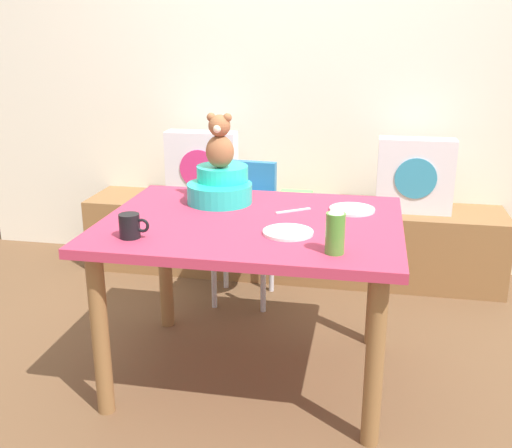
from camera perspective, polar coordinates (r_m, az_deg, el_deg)
The scene contains 15 objects.
ground_plane at distance 2.87m, azimuth -0.39°, elevation -13.86°, with size 8.00×8.00×0.00m, color brown.
back_wall at distance 3.92m, azimuth 3.99°, elevation 14.86°, with size 4.40×0.10×2.60m, color silver.
window_bench at distance 3.87m, azimuth 3.16°, elevation -1.39°, with size 2.60×0.44×0.46m, color olive.
pillow_floral_left at distance 3.84m, azimuth -5.12°, elevation 5.39°, with size 0.44×0.15×0.44m.
pillow_floral_right at distance 3.70m, azimuth 14.73°, elevation 4.41°, with size 0.44×0.15×0.44m.
book_stack at distance 3.78m, azimuth 3.75°, elevation 2.42°, with size 0.20×0.14×0.08m, color #60AC5E.
dining_table at distance 2.59m, azimuth -0.42°, elevation -1.77°, with size 1.25×0.96×0.74m.
highchair at distance 3.40m, azimuth -1.14°, elevation 1.05°, with size 0.34×0.47×0.79m.
infant_seat_teal at distance 2.81m, azimuth -3.36°, elevation 3.55°, with size 0.30×0.33×0.16m.
teddy_bear at distance 2.77m, azimuth -3.44°, elevation 7.68°, with size 0.13×0.12×0.25m.
ketchup_bottle at distance 2.17m, azimuth 7.46°, elevation -0.58°, with size 0.07×0.07×0.18m.
coffee_mug at distance 2.37m, azimuth -11.74°, elevation -0.17°, with size 0.12×0.08×0.09m.
dinner_plate_near at distance 2.39m, azimuth 3.03°, elevation -0.78°, with size 0.20×0.20×0.01m, color white.
dinner_plate_far at distance 2.71m, azimuth 9.03°, elevation 1.36°, with size 0.20×0.20×0.01m, color white.
table_fork at distance 2.68m, azimuth 3.52°, elevation 1.26°, with size 0.02×0.17×0.01m, color silver.
Camera 1 is at (0.48, -2.39, 1.51)m, focal length 42.54 mm.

